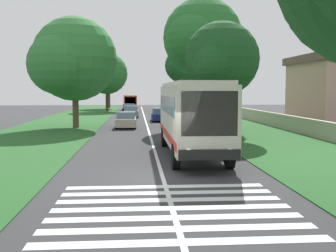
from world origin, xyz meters
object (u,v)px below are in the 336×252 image
object	(u,v)px
roadside_tree_left_2	(108,68)
trailing_car_3	(129,109)
utility_pole	(225,83)
trailing_minibus_0	(131,101)
roadside_tree_right_1	(220,61)
roadside_tree_left_0	(72,61)
trailing_car_0	(126,120)
trailing_car_1	(160,115)
trailing_car_2	(131,112)
roadside_tree_right_2	(181,67)
coach_bus	(191,114)
roadside_tree_right_3	(200,40)
roadside_tree_left_1	(105,75)

from	to	relation	value
roadside_tree_left_2	trailing_car_3	bearing A→B (deg)	-168.32
roadside_tree_left_2	utility_pole	bearing A→B (deg)	-167.72
trailing_minibus_0	roadside_tree_left_2	world-z (taller)	roadside_tree_left_2
trailing_minibus_0	roadside_tree_right_1	distance (m)	41.26
trailing_car_3	roadside_tree_left_0	distance (m)	23.08
trailing_car_3	roadside_tree_left_2	distance (m)	21.49
trailing_car_0	trailing_minibus_0	world-z (taller)	trailing_minibus_0
trailing_car_1	roadside_tree_left_0	distance (m)	12.44
trailing_car_2	utility_pole	distance (m)	25.02
trailing_car_3	roadside_tree_right_2	bearing A→B (deg)	-50.03
coach_bus	roadside_tree_left_0	world-z (taller)	roadside_tree_left_0
roadside_tree_left_2	roadside_tree_right_3	distance (m)	42.93
trailing_car_1	roadside_tree_right_2	bearing A→B (deg)	-12.17
coach_bus	trailing_car_2	size ratio (longest dim) A/B	2.60
trailing_car_3	roadside_tree_right_1	world-z (taller)	roadside_tree_right_1
roadside_tree_right_1	roadside_tree_right_2	size ratio (longest dim) A/B	0.83
trailing_car_3	utility_pole	xyz separation A→B (m)	(-31.40, -7.06, 3.18)
trailing_car_1	trailing_car_2	xyz separation A→B (m)	(6.67, 3.17, 0.00)
trailing_car_3	roadside_tree_right_3	world-z (taller)	roadside_tree_right_3
roadside_tree_right_1	roadside_tree_left_1	bearing A→B (deg)	15.86
coach_bus	roadside_tree_right_3	size ratio (longest dim) A/B	0.96
roadside_tree_right_2	trailing_minibus_0	bearing A→B (deg)	64.73
trailing_car_1	trailing_minibus_0	bearing A→B (deg)	8.03
trailing_car_2	trailing_car_3	distance (m)	7.50
roadside_tree_left_2	roadside_tree_left_1	bearing A→B (deg)	-178.44
trailing_car_0	roadside_tree_left_2	xyz separation A→B (m)	(41.97, 4.27, 6.76)
roadside_tree_right_2	utility_pole	size ratio (longest dim) A/B	1.34
coach_bus	trailing_minibus_0	bearing A→B (deg)	4.40
trailing_car_0	roadside_tree_left_1	size ratio (longest dim) A/B	0.46
trailing_car_2	trailing_car_3	xyz separation A→B (m)	(7.49, 0.42, 0.00)
utility_pole	trailing_car_1	bearing A→B (deg)	11.39
trailing_car_0	trailing_minibus_0	size ratio (longest dim) A/B	0.72
roadside_tree_left_0	roadside_tree_left_2	distance (m)	42.04
roadside_tree_right_1	roadside_tree_right_3	size ratio (longest dim) A/B	0.70
trailing_car_3	roadside_tree_left_1	world-z (taller)	roadside_tree_left_1
trailing_car_3	roadside_tree_right_2	size ratio (longest dim) A/B	0.44
trailing_car_0	trailing_car_3	distance (m)	21.99
trailing_car_0	roadside_tree_left_1	world-z (taller)	roadside_tree_left_1
trailing_car_1	roadside_tree_left_2	distance (m)	35.65
trailing_car_2	roadside_tree_right_1	size ratio (longest dim) A/B	0.53
trailing_car_0	trailing_car_2	size ratio (longest dim) A/B	1.00
roadside_tree_right_2	trailing_car_1	bearing A→B (deg)	167.83
utility_pole	roadside_tree_right_1	bearing A→B (deg)	3.18
roadside_tree_left_1	utility_pole	bearing A→B (deg)	-164.59
trailing_car_0	roadside_tree_left_2	distance (m)	42.73
roadside_tree_left_0	trailing_car_3	bearing A→B (deg)	-11.62
roadside_tree_right_2	utility_pole	xyz separation A→B (m)	(-38.19, 1.04, -3.21)
trailing_car_2	utility_pole	size ratio (longest dim) A/B	0.59
trailing_car_0	trailing_car_1	bearing A→B (deg)	-23.77
trailing_car_0	trailing_car_1	world-z (taller)	same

